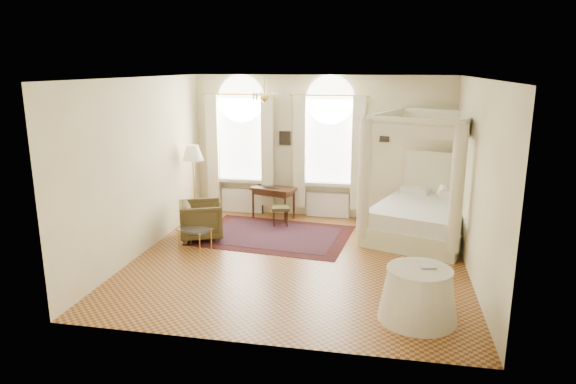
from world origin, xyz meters
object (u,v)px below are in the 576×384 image
coffee_table (195,231)px  floor_lamp (193,157)px  writing_desk (273,192)px  side_table (418,294)px  armchair (201,220)px  canopy_bed (423,211)px  nightstand (438,214)px  stool (280,210)px

coffee_table → floor_lamp: 2.09m
writing_desk → side_table: size_ratio=0.99×
coffee_table → floor_lamp: size_ratio=0.40×
side_table → armchair: bearing=147.1°
canopy_bed → nightstand: 1.10m
writing_desk → armchair: armchair is taller
coffee_table → nightstand: bearing=27.6°
floor_lamp → writing_desk: bearing=23.6°
canopy_bed → writing_desk: canopy_bed is taller
side_table → stool: bearing=125.6°
armchair → coffee_table: bearing=166.7°
canopy_bed → nightstand: canopy_bed is taller
stool → side_table: 4.82m
armchair → nightstand: bearing=-92.4°
stool → canopy_bed: bearing=-5.6°
coffee_table → floor_lamp: (-0.62, 1.62, 1.16)m
canopy_bed → stool: (-3.06, 0.30, -0.22)m
nightstand → writing_desk: writing_desk is taller
writing_desk → armchair: (-1.15, -1.69, -0.25)m
nightstand → stool: 3.53m
writing_desk → stool: writing_desk is taller
nightstand → stool: nightstand is taller
writing_desk → stool: size_ratio=2.36×
stool → floor_lamp: 2.27m
writing_desk → coffee_table: 2.58m
coffee_table → side_table: (4.13, -2.09, 0.00)m
armchair → stool: bearing=-73.7°
floor_lamp → side_table: bearing=-38.1°
writing_desk → side_table: (3.09, -4.44, -0.26)m
floor_lamp → nightstand: bearing=9.2°
armchair → floor_lamp: bearing=4.4°
stool → side_table: bearing=-54.4°
nightstand → side_table: bearing=-98.1°
stool → coffee_table: size_ratio=0.66×
canopy_bed → stool: bearing=174.4°
writing_desk → floor_lamp: bearing=-156.4°
armchair → coffee_table: (0.11, -0.66, -0.02)m
coffee_table → side_table: bearing=-26.9°
canopy_bed → writing_desk: size_ratio=2.59×
nightstand → side_table: size_ratio=0.47×
canopy_bed → coffee_table: size_ratio=4.01×
writing_desk → armchair: size_ratio=1.29×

